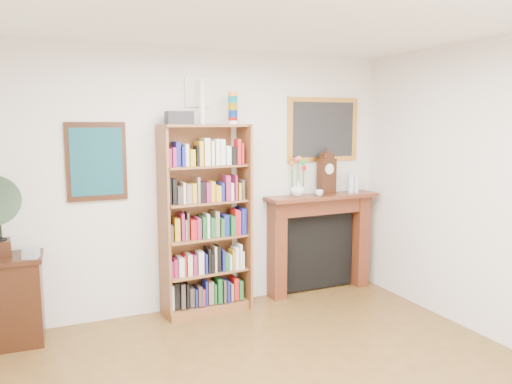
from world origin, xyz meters
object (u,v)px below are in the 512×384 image
side_cabinet (9,301)px  teacup (319,193)px  flower_vase (298,189)px  bottle_right (356,184)px  bottle_left (351,183)px  fireplace (319,234)px  cd_stack (31,254)px  mantel_clock (327,174)px  bookshelf (206,209)px

side_cabinet → teacup: size_ratio=8.79×
flower_vase → bottle_right: (0.79, -0.03, 0.01)m
flower_vase → bottle_left: 0.72m
side_cabinet → fireplace: 3.38m
fireplace → cd_stack: fireplace is taller
teacup → bottle_left: bearing=8.3°
mantel_clock → bottle_left: (0.33, -0.04, -0.11)m
fireplace → teacup: bearing=-125.1°
cd_stack → bottle_left: 3.59m
flower_vase → teacup: bearing=-24.5°
cd_stack → flower_vase: bearing=5.1°
flower_vase → bottle_right: 0.79m
teacup → mantel_clock: bearing=33.2°
fireplace → bottle_right: (0.48, -0.06, 0.59)m
bottle_left → bottle_right: 0.08m
mantel_clock → teacup: size_ratio=5.14×
teacup → bottle_right: bearing=7.1°
bottle_left → fireplace: bearing=171.6°
fireplace → flower_vase: bearing=-176.2°
cd_stack → bookshelf: bearing=6.7°
bookshelf → flower_vase: (1.14, 0.05, 0.15)m
bookshelf → cd_stack: (-1.71, -0.20, -0.26)m
mantel_clock → bottle_right: size_ratio=2.43×
cd_stack → bottle_right: 3.66m
mantel_clock → side_cabinet: bearing=173.0°
teacup → bookshelf: bearing=178.0°
bookshelf → side_cabinet: size_ratio=2.79×
mantel_clock → teacup: mantel_clock is taller
bookshelf → flower_vase: bearing=-2.8°
bookshelf → fireplace: bearing=-2.3°
teacup → bottle_left: (0.49, 0.07, 0.08)m
teacup → cd_stack: bearing=-177.2°
bookshelf → mantel_clock: bearing=-3.3°
bottle_right → flower_vase: bearing=177.6°
mantel_clock → teacup: bearing=-155.7°
bookshelf → fireplace: bookshelf is taller
cd_stack → side_cabinet: bearing=145.3°
flower_vase → teacup: size_ratio=1.80×
bottle_left → flower_vase: bearing=177.5°
teacup → bottle_left: bottle_left is taller
fireplace → bottle_right: 0.76m
flower_vase → side_cabinet: bearing=-177.9°
side_cabinet → bottle_right: bearing=4.1°
bookshelf → bottle_right: bearing=-4.9°
flower_vase → bottle_right: bottle_right is taller
bookshelf → bottle_right: bookshelf is taller
cd_stack → fireplace: bearing=5.1°
bookshelf → bottle_right: (1.93, 0.02, 0.16)m
side_cabinet → flower_vase: size_ratio=4.88×
side_cabinet → teacup: 3.38m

